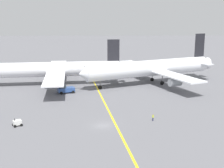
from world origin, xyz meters
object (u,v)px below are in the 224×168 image
(pushback_tug, at_px, (66,89))
(gse_gpu_cart_small, at_px, (17,123))
(airliner_at_gate_left, at_px, (51,70))
(airliner_being_pushed, at_px, (151,68))
(ground_crew_marshaller_foreground, at_px, (153,117))

(pushback_tug, height_order, gse_gpu_cart_small, pushback_tug)
(airliner_at_gate_left, relative_size, airliner_being_pushed, 1.07)
(pushback_tug, distance_m, gse_gpu_cart_small, 30.91)
(airliner_being_pushed, relative_size, ground_crew_marshaller_foreground, 30.95)
(pushback_tug, relative_size, ground_crew_marshaller_foreground, 5.02)
(airliner_at_gate_left, distance_m, gse_gpu_cart_small, 41.94)
(airliner_being_pushed, relative_size, pushback_tug, 6.17)
(pushback_tug, bearing_deg, ground_crew_marshaller_foreground, -48.63)
(airliner_at_gate_left, distance_m, pushback_tug, 14.13)
(airliner_being_pushed, distance_m, ground_crew_marshaller_foreground, 40.79)
(gse_gpu_cart_small, relative_size, ground_crew_marshaller_foreground, 1.56)
(gse_gpu_cart_small, bearing_deg, pushback_tug, 75.78)
(gse_gpu_cart_small, distance_m, ground_crew_marshaller_foreground, 31.83)
(pushback_tug, bearing_deg, airliner_being_pushed, 23.29)
(gse_gpu_cart_small, xyz_separation_m, ground_crew_marshaller_foreground, (31.73, 2.55, 0.08))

